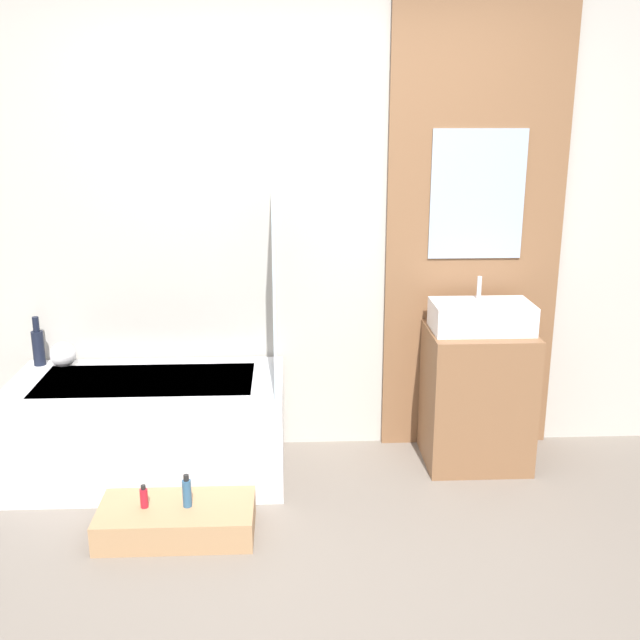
# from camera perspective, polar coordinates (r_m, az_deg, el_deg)

# --- Properties ---
(ground_plane) EXTENTS (12.00, 12.00, 0.00)m
(ground_plane) POSITION_cam_1_polar(r_m,az_deg,el_deg) (3.18, -0.56, -21.30)
(ground_plane) COLOR slate
(wall_tiled_back) EXTENTS (4.20, 0.06, 2.60)m
(wall_tiled_back) POSITION_cam_1_polar(r_m,az_deg,el_deg) (4.15, -1.38, 7.34)
(wall_tiled_back) COLOR #B7B2A8
(wall_tiled_back) RESTS_ON ground_plane
(wall_wood_accent) EXTENTS (0.98, 0.04, 2.60)m
(wall_wood_accent) POSITION_cam_1_polar(r_m,az_deg,el_deg) (4.23, 11.72, 7.29)
(wall_wood_accent) COLOR brown
(wall_wood_accent) RESTS_ON ground_plane
(bathtub) EXTENTS (1.42, 0.69, 0.55)m
(bathtub) POSITION_cam_1_polar(r_m,az_deg,el_deg) (4.13, -12.86, -7.99)
(bathtub) COLOR white
(bathtub) RESTS_ON ground_plane
(glass_shower_screen) EXTENTS (0.01, 0.59, 1.16)m
(glass_shower_screen) POSITION_cam_1_polar(r_m,az_deg,el_deg) (3.76, -3.47, 3.70)
(glass_shower_screen) COLOR silver
(glass_shower_screen) RESTS_ON bathtub
(wooden_step_bench) EXTENTS (0.72, 0.37, 0.14)m
(wooden_step_bench) POSITION_cam_1_polar(r_m,az_deg,el_deg) (3.66, -10.86, -14.74)
(wooden_step_bench) COLOR #A87F56
(wooden_step_bench) RESTS_ON ground_plane
(vanity_cabinet) EXTENTS (0.56, 0.47, 0.76)m
(vanity_cabinet) POSITION_cam_1_polar(r_m,az_deg,el_deg) (4.23, 11.84, -5.76)
(vanity_cabinet) COLOR brown
(vanity_cabinet) RESTS_ON ground_plane
(sink) EXTENTS (0.53, 0.30, 0.28)m
(sink) POSITION_cam_1_polar(r_m,az_deg,el_deg) (4.09, 12.20, 0.26)
(sink) COLOR white
(sink) RESTS_ON vanity_cabinet
(vase_tall_dark) EXTENTS (0.06, 0.06, 0.28)m
(vase_tall_dark) POSITION_cam_1_polar(r_m,az_deg,el_deg) (4.39, -20.68, -1.83)
(vase_tall_dark) COLOR black
(vase_tall_dark) RESTS_ON bathtub
(vase_round_light) EXTENTS (0.14, 0.14, 0.14)m
(vase_round_light) POSITION_cam_1_polar(r_m,az_deg,el_deg) (4.33, -18.99, -2.51)
(vase_round_light) COLOR white
(vase_round_light) RESTS_ON bathtub
(bottle_soap_primary) EXTENTS (0.04, 0.04, 0.11)m
(bottle_soap_primary) POSITION_cam_1_polar(r_m,az_deg,el_deg) (3.62, -13.27, -13.02)
(bottle_soap_primary) COLOR #B21928
(bottle_soap_primary) RESTS_ON wooden_step_bench
(bottle_soap_secondary) EXTENTS (0.04, 0.04, 0.16)m
(bottle_soap_secondary) POSITION_cam_1_polar(r_m,az_deg,el_deg) (3.58, -10.11, -12.80)
(bottle_soap_secondary) COLOR #2D567A
(bottle_soap_secondary) RESTS_ON wooden_step_bench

